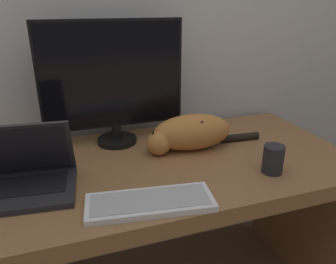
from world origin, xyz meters
The scene contains 8 objects.
wall_back centered at (0.00, 0.79, 1.30)m, with size 6.40×0.06×2.60m.
desk centered at (0.00, 0.37, 0.60)m, with size 1.80×0.73×0.74m.
monitor centered at (0.01, 0.61, 1.02)m, with size 0.59×0.17×0.52m.
laptop centered at (-0.35, 0.31, 0.79)m, with size 0.35×0.28×0.24m.
external_keyboard centered at (0.02, 0.10, 0.76)m, with size 0.40×0.20×0.02m.
cat centered at (0.29, 0.44, 0.82)m, with size 0.52×0.17×0.15m.
coffee_mug centered at (0.50, 0.16, 0.80)m, with size 0.07×0.07×0.10m.
small_toy centered at (0.41, 0.64, 0.77)m, with size 0.05×0.05×0.05m.
Camera 1 is at (-0.20, -0.72, 1.32)m, focal length 35.00 mm.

